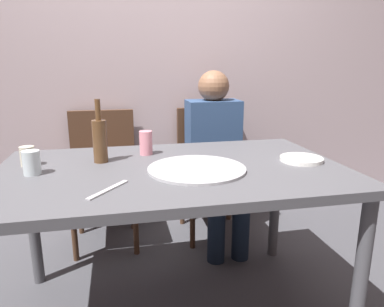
% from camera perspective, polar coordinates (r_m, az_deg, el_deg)
% --- Properties ---
extents(back_wall, '(6.00, 0.10, 2.60)m').
position_cam_1_polar(back_wall, '(2.62, -7.27, 16.20)').
color(back_wall, '#B29EA3').
rests_on(back_wall, ground_plane).
extents(dining_table, '(1.55, 0.94, 0.76)m').
position_cam_1_polar(dining_table, '(1.62, -3.16, -4.82)').
color(dining_table, '#4C4C51').
rests_on(dining_table, ground_plane).
extents(pizza_tray, '(0.43, 0.43, 0.01)m').
position_cam_1_polar(pizza_tray, '(1.54, 0.78, -2.48)').
color(pizza_tray, '#ADADB2').
rests_on(pizza_tray, dining_table).
extents(wine_bottle, '(0.07, 0.07, 0.30)m').
position_cam_1_polar(wine_bottle, '(1.70, -14.72, 2.23)').
color(wine_bottle, brown).
rests_on(wine_bottle, dining_table).
extents(tumbler_near, '(0.07, 0.07, 0.10)m').
position_cam_1_polar(tumbler_near, '(1.62, -24.57, -1.36)').
color(tumbler_near, silver).
rests_on(tumbler_near, dining_table).
extents(tumbler_far, '(0.07, 0.07, 0.09)m').
position_cam_1_polar(tumbler_far, '(1.77, -25.12, -0.40)').
color(tumbler_far, beige).
rests_on(tumbler_far, dining_table).
extents(soda_can, '(0.07, 0.07, 0.12)m').
position_cam_1_polar(soda_can, '(1.81, -7.48, 1.73)').
color(soda_can, pink).
rests_on(soda_can, dining_table).
extents(plate_stack, '(0.20, 0.20, 0.02)m').
position_cam_1_polar(plate_stack, '(1.76, 17.32, -0.88)').
color(plate_stack, white).
rests_on(plate_stack, dining_table).
extents(table_knife, '(0.15, 0.19, 0.01)m').
position_cam_1_polar(table_knife, '(1.34, -13.42, -5.72)').
color(table_knife, '#B7B7BC').
rests_on(table_knife, dining_table).
extents(chair_left, '(0.44, 0.44, 0.90)m').
position_cam_1_polar(chair_left, '(2.48, -14.14, -2.43)').
color(chair_left, '#472D1E').
rests_on(chair_left, ground_plane).
extents(chair_right, '(0.44, 0.44, 0.90)m').
position_cam_1_polar(chair_right, '(2.56, 2.98, -1.47)').
color(chair_right, '#472D1E').
rests_on(chair_right, ground_plane).
extents(guest_in_sweater, '(0.36, 0.56, 1.17)m').
position_cam_1_polar(guest_in_sweater, '(2.39, 3.95, 0.51)').
color(guest_in_sweater, navy).
rests_on(guest_in_sweater, ground_plane).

